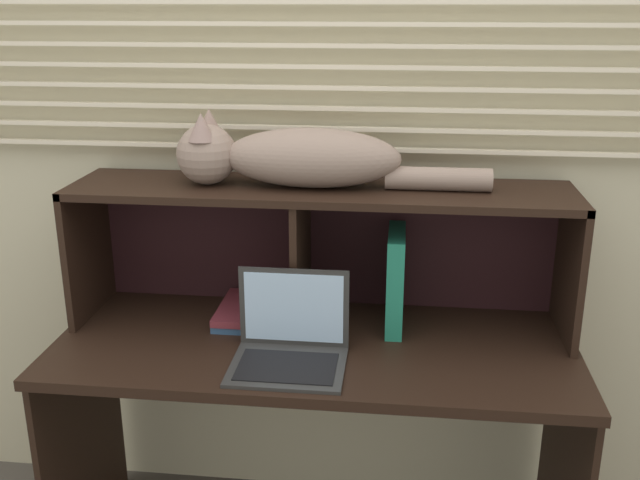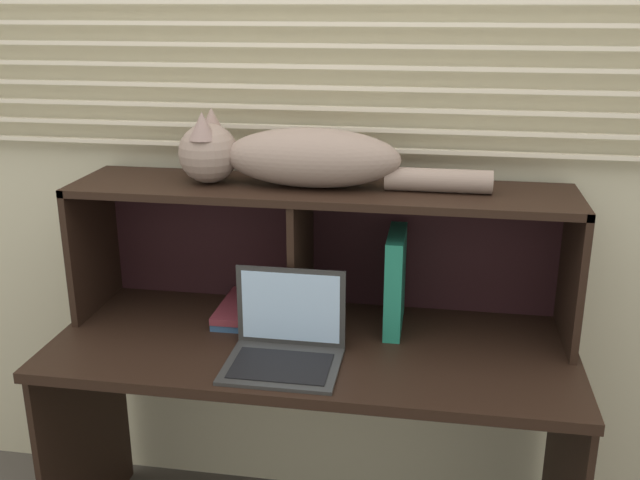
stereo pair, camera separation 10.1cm
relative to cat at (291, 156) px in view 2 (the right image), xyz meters
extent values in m
cube|color=beige|center=(0.08, 0.21, 0.02)|extent=(4.40, 0.04, 2.50)
cube|color=beige|center=(0.08, 0.16, -0.01)|extent=(2.52, 0.02, 0.01)
cube|color=beige|center=(0.08, 0.16, 0.05)|extent=(2.52, 0.02, 0.01)
cube|color=beige|center=(0.08, 0.16, 0.11)|extent=(2.52, 0.02, 0.01)
cube|color=beige|center=(0.08, 0.16, 0.17)|extent=(2.52, 0.02, 0.01)
cube|color=beige|center=(0.08, 0.16, 0.23)|extent=(2.52, 0.02, 0.01)
cube|color=beige|center=(0.08, 0.16, 0.29)|extent=(2.52, 0.02, 0.01)
cube|color=beige|center=(0.08, 0.16, 0.35)|extent=(2.52, 0.02, 0.01)
cube|color=beige|center=(0.08, 0.16, 0.41)|extent=(2.52, 0.02, 0.01)
cube|color=black|center=(0.08, -0.14, -0.51)|extent=(1.46, 0.62, 0.03)
cube|color=black|center=(-0.64, -0.14, -0.88)|extent=(0.02, 0.55, 0.70)
cube|color=black|center=(0.08, 0.00, -0.10)|extent=(1.43, 0.32, 0.02)
cube|color=black|center=(-0.62, 0.00, -0.29)|extent=(0.02, 0.32, 0.42)
cube|color=black|center=(0.79, 0.00, -0.29)|extent=(0.02, 0.32, 0.42)
cube|color=black|center=(0.03, 0.00, -0.30)|extent=(0.02, 0.30, 0.39)
cube|color=black|center=(0.08, 0.16, -0.29)|extent=(1.43, 0.01, 0.42)
ellipsoid|color=gray|center=(0.06, 0.00, 0.00)|extent=(0.50, 0.19, 0.17)
sphere|color=gray|center=(-0.24, 0.00, 0.00)|extent=(0.17, 0.17, 0.17)
cone|color=gray|center=(-0.24, -0.04, 0.09)|extent=(0.08, 0.08, 0.08)
cone|color=gray|center=(-0.24, 0.04, 0.09)|extent=(0.08, 0.08, 0.08)
cylinder|color=gray|center=(0.41, 0.00, -0.05)|extent=(0.29, 0.06, 0.06)
cube|color=#303030|center=(0.03, -0.30, -0.49)|extent=(0.30, 0.24, 0.01)
cube|color=#303030|center=(0.03, -0.18, -0.38)|extent=(0.30, 0.01, 0.22)
cube|color=#ADD1F9|center=(0.03, -0.18, -0.38)|extent=(0.27, 0.00, 0.20)
cube|color=black|center=(0.03, -0.31, -0.49)|extent=(0.26, 0.17, 0.00)
cube|color=#207F66|center=(0.30, 0.00, -0.35)|extent=(0.05, 0.22, 0.29)
cube|color=#315483|center=(-0.13, 0.01, -0.49)|extent=(0.18, 0.26, 0.02)
cube|color=maroon|center=(-0.13, 0.00, -0.47)|extent=(0.18, 0.26, 0.02)
camera|label=1|loc=(0.31, -1.98, 0.42)|focal=40.90mm
camera|label=2|loc=(0.41, -1.97, 0.42)|focal=40.90mm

